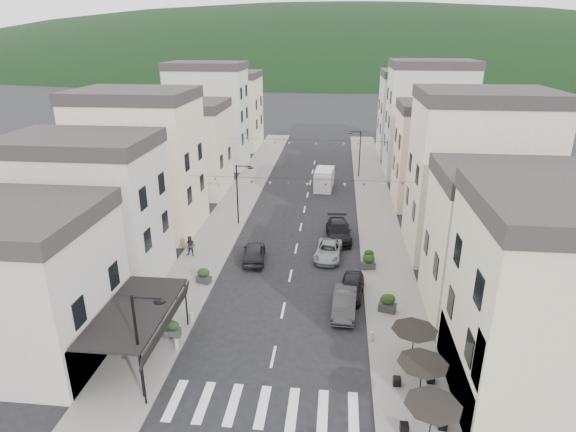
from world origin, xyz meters
The scene contains 27 objects.
sidewalk_left centered at (-7.50, 32.00, 0.06)m, with size 4.00×76.00×0.12m, color slate.
sidewalk_right centered at (7.50, 32.00, 0.06)m, with size 4.00×76.00×0.12m, color slate.
hill_backdrop centered at (0.00, 300.00, 0.00)m, with size 640.00×360.00×70.00m, color black.
bistro_building centered at (14.50, 4.00, 5.00)m, with size 10.00×8.00×10.00m, color beige.
boutique_awning centered at (-7.25, 5.00, 3.11)m, with size 3.77×7.50×3.28m.
buildings_row_left centered at (-14.50, 37.75, 6.12)m, with size 10.20×54.16×14.00m.
buildings_row_right centered at (14.50, 36.59, 6.32)m, with size 10.20×54.16×14.50m.
cafe_terrace centered at (7.70, 2.80, 2.36)m, with size 2.50×8.10×2.53m.
streetlamp_left_near centered at (-5.82, 2.00, 3.70)m, with size 1.70×0.56×6.00m.
streetlamp_left_far centered at (-5.82, 26.00, 3.70)m, with size 1.70×0.56×6.00m.
streetlamp_right_far centered at (5.82, 44.00, 3.70)m, with size 1.70×0.56×6.00m.
bollards centered at (0.00, 5.50, 0.42)m, with size 11.66×10.26×0.60m.
bunting_near centered at (0.00, 22.00, 5.65)m, with size 19.00×0.28×0.62m.
bunting_far centered at (0.00, 38.00, 5.65)m, with size 19.00×0.28×0.62m.
parked_car_a centered at (4.60, 13.48, 0.69)m, with size 1.62×4.03×1.37m, color black.
parked_car_b centered at (4.08, 11.18, 0.71)m, with size 1.51×4.32×1.42m, color #2E2E30.
parked_car_c centered at (2.80, 19.50, 0.63)m, with size 2.08×4.51×1.25m, color gray.
parked_car_d centered at (3.61, 23.56, 0.77)m, with size 2.16×5.30×1.54m, color black.
parked_car_e centered at (-3.22, 18.29, 0.74)m, with size 1.75×4.35×1.48m, color black.
delivery_van centered at (1.79, 38.82, 1.20)m, with size 2.36×5.25×2.46m.
pedestrian_a centered at (-7.49, 11.05, 0.96)m, with size 0.61×0.40×1.68m, color black.
pedestrian_b centered at (-8.57, 18.43, 1.00)m, with size 0.85×0.66×1.75m, color #271F2A.
planter_la centered at (-6.35, 7.20, 0.65)m, with size 1.03×0.64×1.09m.
planter_lb centered at (-6.26, 14.02, 0.69)m, with size 1.18×0.87×1.18m.
planter_ra centered at (6.93, 11.46, 0.74)m, with size 1.27×0.92×1.28m.
planter_rb centered at (6.00, 17.59, 0.68)m, with size 1.14×0.80×1.16m.
planter_rc centered at (6.09, 18.92, 0.61)m, with size 0.93×0.56×1.00m.
Camera 1 is at (3.24, -16.81, 17.42)m, focal length 30.00 mm.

